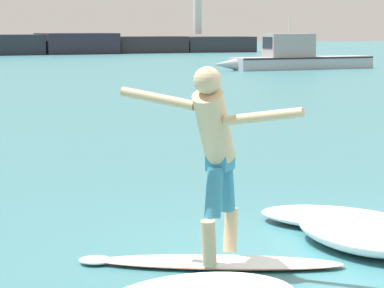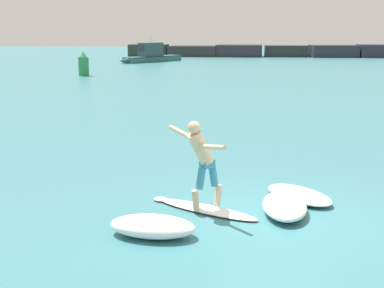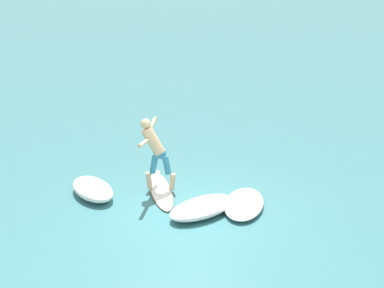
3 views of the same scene
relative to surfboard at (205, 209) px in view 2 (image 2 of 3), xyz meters
name	(u,v)px [view 2 (image 2 of 3)]	position (x,y,z in m)	size (l,w,h in m)	color
ground_plane	(272,217)	(1.32, -0.25, -0.04)	(200.00, 200.00, 0.00)	#37747D
rock_jetty_breakwater	(308,51)	(8.46, 61.75, 0.71)	(48.28, 4.79, 4.93)	#28312E
surfboard	(205,209)	(0.00, 0.00, 0.00)	(2.37, 1.54, 0.21)	white
surfer	(202,156)	(-0.06, -0.12, 1.12)	(1.25, 1.32, 1.80)	tan
fishing_boat_near_jetty	(151,56)	(-9.95, 48.77, 0.67)	(5.94, 8.11, 3.01)	#2A6059
channel_marker_buoy	(84,65)	(-11.98, 30.57, 0.81)	(0.81, 0.81, 1.89)	#288447
wave_foam_at_tail	(285,206)	(1.58, 0.01, 0.12)	(0.88, 1.72, 0.32)	white
wave_foam_at_nose	(299,195)	(1.95, 0.97, 0.06)	(1.77, 1.91, 0.20)	white
wave_foam_beside	(153,226)	(-0.82, -1.44, 0.14)	(1.62, 0.96, 0.36)	white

